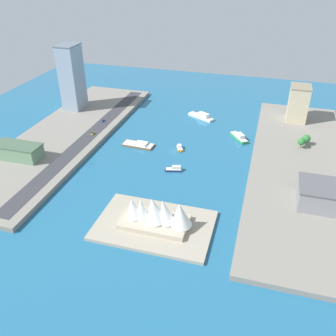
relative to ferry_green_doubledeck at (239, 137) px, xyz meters
name	(u,v)px	position (x,y,z in m)	size (l,w,h in m)	color
ground_plane	(174,151)	(47.61, 36.58, -1.94)	(440.00, 440.00, 0.00)	#23668E
quay_west	(300,167)	(-48.53, 36.58, -0.21)	(70.00, 240.00, 3.45)	gray
quay_east	(66,135)	(143.74, 36.58, -0.21)	(70.00, 240.00, 3.45)	gray
peninsula_point	(154,225)	(33.77, 128.62, -0.94)	(67.17, 44.43, 2.00)	#A89E89
road_strip	(89,136)	(121.76, 36.58, 1.59)	(12.46, 228.00, 0.15)	#38383D
ferry_green_doubledeck	(239,137)	(0.00, 0.00, 0.00)	(17.89, 21.79, 5.65)	#2D8C4C
ferry_white_commuter	(202,116)	(39.56, -35.18, 0.12)	(27.47, 18.89, 5.76)	silver
barge_flat_brown	(139,145)	(77.42, 35.75, -0.72)	(27.27, 11.14, 3.33)	brown
patrol_launch_navy	(174,169)	(39.05, 65.23, -0.50)	(13.32, 7.26, 4.00)	#1E284C
water_taxi_orange	(180,148)	(43.62, 32.09, -0.66)	(7.38, 10.72, 3.46)	orange
terminal_long_green	(18,151)	(155.03, 84.99, 7.09)	(35.83, 16.23, 11.09)	slate
tower_tall_glass	(72,77)	(163.86, -18.53, 32.05)	(17.20, 22.86, 61.02)	#8C9EB2
warehouse_low_gray	(321,195)	(-58.28, 83.91, 8.43)	(27.32, 25.57, 13.77)	gray
office_block_beige	(298,103)	(-45.78, -47.75, 17.60)	(17.65, 21.30, 32.12)	#C6B793
hatchback_blue	(102,121)	(123.70, 5.71, 2.39)	(2.05, 4.23, 1.47)	black
taxi_yellow_cab	(93,133)	(120.10, 32.48, 2.38)	(1.92, 4.88, 1.47)	black
traffic_light_waterfront	(106,123)	(114.42, 17.46, 5.85)	(0.36, 0.36, 6.50)	black
opera_landmark	(158,214)	(31.63, 128.62, 7.98)	(41.63, 21.40, 18.85)	#BCAD93
park_tree_cluster	(304,140)	(-51.44, 5.64, 7.12)	(10.00, 13.21, 8.81)	brown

